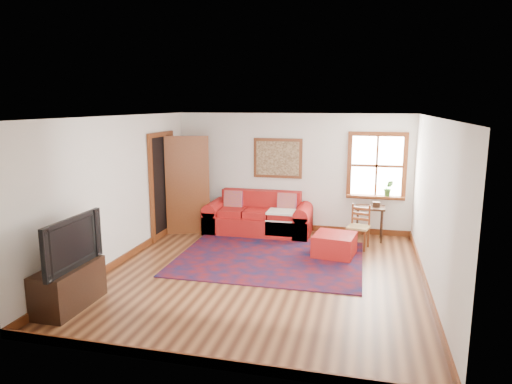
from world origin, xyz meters
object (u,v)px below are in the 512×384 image
(red_leather_sofa, at_px, (259,219))
(media_cabinet, at_px, (69,287))
(side_table, at_px, (370,213))
(red_ottoman, at_px, (334,245))
(ladder_back_chair, at_px, (359,225))

(red_leather_sofa, distance_m, media_cabinet, 4.44)
(side_table, relative_size, media_cabinet, 0.66)
(red_leather_sofa, bearing_deg, media_cabinet, -111.54)
(red_ottoman, relative_size, ladder_back_chair, 0.85)
(ladder_back_chair, bearing_deg, side_table, 71.05)
(ladder_back_chair, xyz_separation_m, media_cabinet, (-3.71, -3.57, -0.15))
(red_ottoman, xyz_separation_m, side_table, (0.60, 1.15, 0.36))
(side_table, distance_m, ladder_back_chair, 0.61)
(side_table, xyz_separation_m, ladder_back_chair, (-0.19, -0.56, -0.12))
(red_ottoman, xyz_separation_m, media_cabinet, (-3.30, -2.98, 0.09))
(red_leather_sofa, bearing_deg, side_table, -0.02)
(side_table, distance_m, media_cabinet, 5.69)
(red_ottoman, height_order, side_table, side_table)
(red_ottoman, bearing_deg, ladder_back_chair, 63.39)
(red_leather_sofa, bearing_deg, red_ottoman, -34.64)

